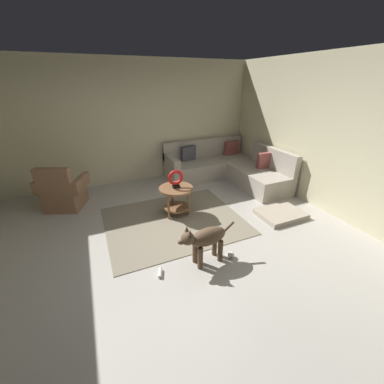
{
  "coord_description": "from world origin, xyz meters",
  "views": [
    {
      "loc": [
        -1.0,
        -2.7,
        2.25
      ],
      "look_at": [
        0.45,
        0.6,
        0.55
      ],
      "focal_mm": 22.28,
      "sensor_mm": 36.0,
      "label": 1
    }
  ],
  "objects_px": {
    "armchair": "(63,193)",
    "dog_toy_ball": "(231,255)",
    "dog_toy_rope": "(160,273)",
    "sectional_couch": "(226,168)",
    "torus_sculpture": "(176,178)",
    "side_table": "(176,194)",
    "dog_bed_mat": "(280,214)",
    "dog_toy_bone": "(206,242)",
    "dog": "(205,239)"
  },
  "relations": [
    {
      "from": "armchair",
      "to": "dog_toy_ball",
      "type": "relative_size",
      "value": 10.3
    },
    {
      "from": "dog_toy_rope",
      "to": "dog_toy_ball",
      "type": "bearing_deg",
      "value": -5.1
    },
    {
      "from": "sectional_couch",
      "to": "torus_sculpture",
      "type": "height_order",
      "value": "sectional_couch"
    },
    {
      "from": "side_table",
      "to": "dog_bed_mat",
      "type": "height_order",
      "value": "side_table"
    },
    {
      "from": "sectional_couch",
      "to": "side_table",
      "type": "distance_m",
      "value": 2.05
    },
    {
      "from": "dog_toy_rope",
      "to": "dog_toy_bone",
      "type": "height_order",
      "value": "dog_toy_bone"
    },
    {
      "from": "sectional_couch",
      "to": "torus_sculpture",
      "type": "relative_size",
      "value": 6.9
    },
    {
      "from": "sectional_couch",
      "to": "torus_sculpture",
      "type": "distance_m",
      "value": 2.09
    },
    {
      "from": "sectional_couch",
      "to": "side_table",
      "type": "bearing_deg",
      "value": -147.04
    },
    {
      "from": "armchair",
      "to": "dog_toy_rope",
      "type": "distance_m",
      "value": 2.7
    },
    {
      "from": "dog_toy_rope",
      "to": "dog_toy_bone",
      "type": "distance_m",
      "value": 0.89
    },
    {
      "from": "torus_sculpture",
      "to": "dog_toy_rope",
      "type": "relative_size",
      "value": 2.17
    },
    {
      "from": "dog_bed_mat",
      "to": "sectional_couch",
      "type": "bearing_deg",
      "value": 89.64
    },
    {
      "from": "sectional_couch",
      "to": "dog_toy_rope",
      "type": "relative_size",
      "value": 15.0
    },
    {
      "from": "torus_sculpture",
      "to": "dog_toy_rope",
      "type": "xyz_separation_m",
      "value": [
        -0.72,
        -1.33,
        -0.69
      ]
    },
    {
      "from": "sectional_couch",
      "to": "armchair",
      "type": "relative_size",
      "value": 2.32
    },
    {
      "from": "dog_toy_ball",
      "to": "dog_toy_rope",
      "type": "distance_m",
      "value": 1.0
    },
    {
      "from": "armchair",
      "to": "dog_toy_bone",
      "type": "xyz_separation_m",
      "value": [
        1.97,
        -2.08,
        -0.29
      ]
    },
    {
      "from": "dog",
      "to": "armchair",
      "type": "bearing_deg",
      "value": 31.52
    },
    {
      "from": "torus_sculpture",
      "to": "dog_bed_mat",
      "type": "distance_m",
      "value": 2.01
    },
    {
      "from": "side_table",
      "to": "torus_sculpture",
      "type": "distance_m",
      "value": 0.29
    },
    {
      "from": "sectional_couch",
      "to": "dog",
      "type": "bearing_deg",
      "value": -126.35
    },
    {
      "from": "dog",
      "to": "dog_toy_bone",
      "type": "bearing_deg",
      "value": -33.1
    },
    {
      "from": "sectional_couch",
      "to": "dog_toy_ball",
      "type": "distance_m",
      "value": 2.92
    },
    {
      "from": "armchair",
      "to": "torus_sculpture",
      "type": "height_order",
      "value": "armchair"
    },
    {
      "from": "dog_toy_bone",
      "to": "dog_toy_ball",
      "type": "bearing_deg",
      "value": -67.41
    },
    {
      "from": "dog",
      "to": "dog_toy_bone",
      "type": "xyz_separation_m",
      "value": [
        0.2,
        0.36,
        -0.35
      ]
    },
    {
      "from": "dog_toy_ball",
      "to": "dog_toy_bone",
      "type": "relative_size",
      "value": 0.52
    },
    {
      "from": "torus_sculpture",
      "to": "dog",
      "type": "xyz_separation_m",
      "value": [
        -0.1,
        -1.35,
        -0.33
      ]
    },
    {
      "from": "torus_sculpture",
      "to": "dog_toy_bone",
      "type": "distance_m",
      "value": 1.21
    },
    {
      "from": "armchair",
      "to": "side_table",
      "type": "xyz_separation_m",
      "value": [
        1.87,
        -1.09,
        0.09
      ]
    },
    {
      "from": "dog_toy_bone",
      "to": "side_table",
      "type": "bearing_deg",
      "value": 95.69
    },
    {
      "from": "dog_toy_ball",
      "to": "dog_toy_bone",
      "type": "distance_m",
      "value": 0.46
    },
    {
      "from": "dog_toy_ball",
      "to": "armchair",
      "type": "bearing_deg",
      "value": 130.61
    },
    {
      "from": "dog_toy_bone",
      "to": "armchair",
      "type": "bearing_deg",
      "value": 133.49
    },
    {
      "from": "torus_sculpture",
      "to": "dog_toy_bone",
      "type": "xyz_separation_m",
      "value": [
        0.1,
        -0.99,
        -0.68
      ]
    },
    {
      "from": "sectional_couch",
      "to": "dog_toy_rope",
      "type": "distance_m",
      "value": 3.46
    },
    {
      "from": "armchair",
      "to": "torus_sculpture",
      "type": "bearing_deg",
      "value": -7.77
    },
    {
      "from": "side_table",
      "to": "dog_toy_ball",
      "type": "distance_m",
      "value": 1.49
    },
    {
      "from": "armchair",
      "to": "dog_toy_rope",
      "type": "bearing_deg",
      "value": -42.15
    },
    {
      "from": "dog",
      "to": "dog_toy_rope",
      "type": "height_order",
      "value": "dog"
    },
    {
      "from": "armchair",
      "to": "torus_sculpture",
      "type": "distance_m",
      "value": 2.2
    },
    {
      "from": "dog_toy_ball",
      "to": "torus_sculpture",
      "type": "bearing_deg",
      "value": 101.04
    },
    {
      "from": "side_table",
      "to": "torus_sculpture",
      "type": "relative_size",
      "value": 1.84
    },
    {
      "from": "dog_toy_ball",
      "to": "dog_toy_bone",
      "type": "bearing_deg",
      "value": 112.59
    },
    {
      "from": "armchair",
      "to": "side_table",
      "type": "distance_m",
      "value": 2.17
    },
    {
      "from": "armchair",
      "to": "dog_toy_bone",
      "type": "height_order",
      "value": "armchair"
    },
    {
      "from": "torus_sculpture",
      "to": "dog_bed_mat",
      "type": "bearing_deg",
      "value": -25.72
    },
    {
      "from": "dog_bed_mat",
      "to": "dog_toy_bone",
      "type": "height_order",
      "value": "dog_bed_mat"
    },
    {
      "from": "dog",
      "to": "dog_toy_rope",
      "type": "xyz_separation_m",
      "value": [
        -0.62,
        0.02,
        -0.35
      ]
    }
  ]
}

